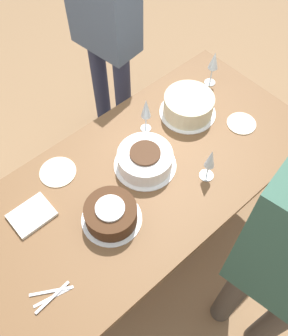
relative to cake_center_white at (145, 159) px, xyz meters
name	(u,v)px	position (x,y,z in m)	size (l,w,h in m)	color
ground_plane	(144,235)	(-0.04, -0.03, -0.78)	(12.00, 12.00, 0.00)	#8E6B47
dining_table	(144,184)	(-0.04, -0.03, -0.15)	(1.80, 0.87, 0.73)	brown
cake_center_white	(145,159)	(0.00, 0.00, 0.00)	(0.31, 0.31, 0.11)	white
cake_front_chocolate	(111,214)	(-0.31, -0.12, 0.00)	(0.27, 0.27, 0.11)	white
cake_back_decorated	(188,105)	(0.40, 0.10, 0.01)	(0.31, 0.31, 0.12)	white
wine_glass_near	(210,160)	(0.18, -0.24, 0.08)	(0.07, 0.07, 0.20)	silver
wine_glass_far	(214,62)	(0.67, 0.18, 0.10)	(0.06, 0.06, 0.22)	silver
wine_glass_extra	(146,109)	(0.16, 0.17, 0.10)	(0.06, 0.06, 0.21)	silver
dessert_plate_left	(58,172)	(-0.35, 0.25, -0.05)	(0.18, 0.18, 0.01)	beige
dessert_plate_right	(241,123)	(0.56, -0.14, -0.05)	(0.16, 0.16, 0.01)	beige
fork_pile	(52,295)	(-0.70, -0.23, -0.04)	(0.17, 0.10, 0.01)	silver
napkin_stack	(32,215)	(-0.57, 0.13, -0.04)	(0.19, 0.15, 0.02)	silver
person_watching	(104,18)	(0.40, 0.80, 0.18)	(0.27, 0.43, 1.60)	#2D334C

